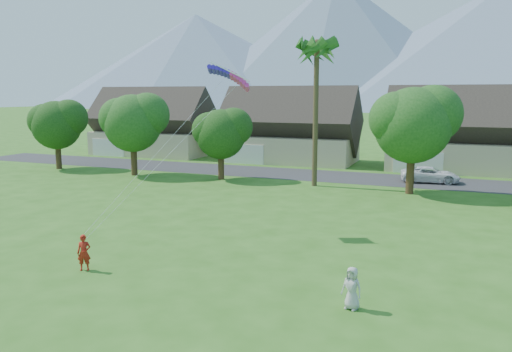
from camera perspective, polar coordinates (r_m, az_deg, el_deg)
The scene contains 10 objects.
ground at distance 17.82m, azimuth -12.72°, elevation -17.15°, with size 500.00×500.00×0.00m, color #2D6019.
street at distance 48.55m, azimuth 10.67°, elevation -0.16°, with size 90.00×7.00×0.01m, color #2D2D30.
kite_flyer at distance 24.00m, azimuth -19.06°, elevation -8.28°, with size 0.60×0.40×1.65m, color #A61F13.
watcher at distance 19.18m, azimuth 10.90°, elevation -12.47°, with size 0.79×0.51×1.61m, color #AFB0AC.
parked_car at distance 47.59m, azimuth 19.28°, elevation 0.15°, with size 2.37×5.14×1.43m, color white.
mountain_ridge at distance 273.82m, azimuth 22.79°, elevation 13.07°, with size 540.00×240.00×70.00m.
houses_row at distance 56.85m, azimuth 13.08°, elevation 4.62°, with size 72.75×8.19×8.86m.
tree_row at distance 42.33m, azimuth 7.71°, elevation 5.20°, with size 62.27×6.67×8.45m.
fan_palm at distance 43.19m, azimuth 6.98°, elevation 14.48°, with size 3.00×3.00×13.80m.
parafoil_kite at distance 28.98m, azimuth -2.96°, elevation 11.46°, with size 2.78×1.29×0.50m.
Camera 1 is at (9.30, -13.00, 7.88)m, focal length 35.00 mm.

